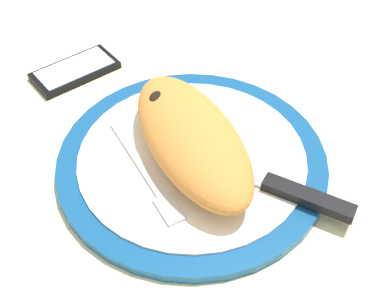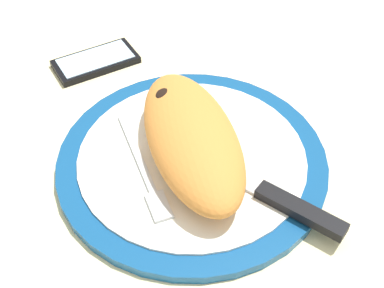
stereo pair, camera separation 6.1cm
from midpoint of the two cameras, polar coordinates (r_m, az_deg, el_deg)
name	(u,v)px [view 2 (the right image)]	position (r cm, az deg, el deg)	size (l,w,h in cm)	color
ground_plane	(192,172)	(64.42, 2.70, -3.28)	(150.00, 150.00, 3.00)	beige
plate	(192,160)	(62.75, 2.77, -1.94)	(32.78, 32.78, 1.54)	navy
calzone	(194,140)	(59.75, 3.12, 0.25)	(23.81, 10.49, 5.94)	orange
fork	(145,173)	(59.97, -2.32, -3.41)	(17.70, 3.14, 0.40)	silver
knife	(276,198)	(58.51, 12.24, -6.03)	(19.69, 16.21, 1.20)	silver
smartphone	(96,61)	(78.78, -8.43, 8.94)	(8.87, 13.33, 1.16)	black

